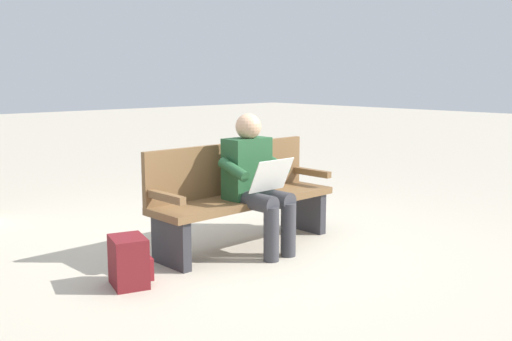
# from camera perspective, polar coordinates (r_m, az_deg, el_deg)

# --- Properties ---
(ground_plane) EXTENTS (40.00, 40.00, 0.00)m
(ground_plane) POSITION_cam_1_polar(r_m,az_deg,el_deg) (5.27, -1.00, -7.33)
(ground_plane) COLOR #B7AD99
(bench_near) EXTENTS (1.81, 0.50, 0.90)m
(bench_near) POSITION_cam_1_polar(r_m,az_deg,el_deg) (5.21, -1.55, -2.32)
(bench_near) COLOR brown
(bench_near) RESTS_ON ground
(person_seated) EXTENTS (0.57, 0.58, 1.18)m
(person_seated) POSITION_cam_1_polar(r_m,az_deg,el_deg) (4.99, -0.01, -0.84)
(person_seated) COLOR #23512D
(person_seated) RESTS_ON ground
(backpack) EXTENTS (0.34, 0.36, 0.36)m
(backpack) POSITION_cam_1_polar(r_m,az_deg,el_deg) (4.37, -12.12, -8.60)
(backpack) COLOR maroon
(backpack) RESTS_ON ground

